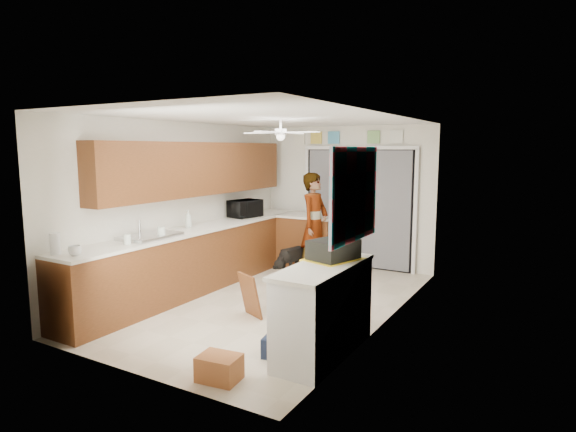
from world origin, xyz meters
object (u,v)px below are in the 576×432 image
at_px(soap_bottle, 188,219).
at_px(paper_towel_roll, 55,244).
at_px(navy_crate, 281,346).
at_px(man, 314,224).
at_px(microwave, 245,209).
at_px(dog, 294,259).
at_px(suitcase, 333,250).
at_px(cup, 75,251).
at_px(cardboard_box, 219,368).

bearing_deg(soap_bottle, paper_towel_roll, -91.49).
relative_size(soap_bottle, navy_crate, 0.80).
distance_m(paper_towel_roll, man, 4.06).
height_order(soap_bottle, navy_crate, soap_bottle).
bearing_deg(microwave, dog, -63.65).
height_order(microwave, navy_crate, microwave).
relative_size(soap_bottle, suitcase, 0.55).
bearing_deg(dog, suitcase, -39.08).
height_order(suitcase, man, man).
xyz_separation_m(soap_bottle, cup, (0.19, -2.05, -0.08)).
bearing_deg(navy_crate, microwave, 130.75).
xyz_separation_m(cup, paper_towel_roll, (-0.25, -0.06, 0.06)).
xyz_separation_m(paper_towel_roll, dog, (0.97, 3.69, -0.81)).
xyz_separation_m(paper_towel_roll, suitcase, (2.77, 1.33, -0.02)).
relative_size(paper_towel_roll, man, 0.14).
xyz_separation_m(microwave, suitcase, (2.64, -2.13, -0.04)).
bearing_deg(dog, man, 40.81).
height_order(cardboard_box, dog, dog).
distance_m(microwave, navy_crate, 3.68).
bearing_deg(paper_towel_roll, suitcase, 25.57).
distance_m(soap_bottle, dog, 1.99).
relative_size(cup, dog, 0.22).
bearing_deg(soap_bottle, dog, 59.87).
bearing_deg(cup, soap_bottle, 95.41).
height_order(microwave, cup, microwave).
xyz_separation_m(cup, suitcase, (2.52, 1.26, 0.05)).
xyz_separation_m(suitcase, man, (-1.50, 2.52, -0.19)).
xyz_separation_m(microwave, paper_towel_roll, (-0.14, -3.46, -0.03)).
relative_size(soap_bottle, cardboard_box, 0.72).
bearing_deg(paper_towel_roll, cardboard_box, 1.29).
height_order(soap_bottle, paper_towel_roll, soap_bottle).
bearing_deg(cup, navy_crate, 17.82).
height_order(cup, man, man).
distance_m(navy_crate, dog, 3.28).
distance_m(suitcase, navy_crate, 1.14).
bearing_deg(cardboard_box, man, 104.11).
distance_m(soap_bottle, navy_crate, 2.92).
xyz_separation_m(cardboard_box, dog, (-1.26, 3.64, 0.13)).
relative_size(navy_crate, dog, 0.53).
distance_m(cup, suitcase, 2.82).
distance_m(soap_bottle, cardboard_box, 3.15).
bearing_deg(dog, navy_crate, -49.49).
distance_m(microwave, paper_towel_roll, 3.46).
distance_m(paper_towel_roll, suitcase, 3.07).
xyz_separation_m(soap_bottle, cardboard_box, (2.17, -2.07, -0.96)).
relative_size(cup, navy_crate, 0.42).
bearing_deg(man, suitcase, -146.23).
bearing_deg(dog, paper_towel_roll, -91.21).
relative_size(microwave, soap_bottle, 1.98).
relative_size(microwave, dog, 0.84).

